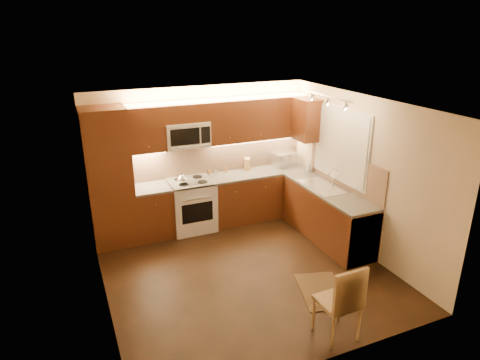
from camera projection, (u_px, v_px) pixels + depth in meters
name	position (u px, v px, depth m)	size (l,w,h in m)	color
floor	(245.00, 271.00, 6.41)	(4.00, 4.00, 0.01)	black
ceiling	(246.00, 105.00, 5.54)	(4.00, 4.00, 0.01)	beige
wall_back	(201.00, 156.00, 7.70)	(4.00, 0.01, 2.50)	beige
wall_front	(328.00, 263.00, 4.25)	(4.00, 0.01, 2.50)	beige
wall_left	(97.00, 218.00, 5.23)	(0.01, 4.00, 2.50)	beige
wall_right	(361.00, 175.00, 6.72)	(0.01, 4.00, 2.50)	beige
pantry	(109.00, 179.00, 6.86)	(0.70, 0.60, 2.30)	#46270F
base_cab_back_left	(153.00, 212.00, 7.35)	(0.62, 0.60, 0.86)	#46270F
counter_back_left	(151.00, 188.00, 7.20)	(0.62, 0.60, 0.04)	#3A3835
base_cab_back_right	(259.00, 195.00, 8.11)	(1.92, 0.60, 0.86)	#46270F
counter_back_right	(259.00, 172.00, 7.95)	(1.92, 0.60, 0.04)	#3A3835
base_cab_right	(327.00, 215.00, 7.24)	(0.60, 2.00, 0.86)	#46270F
counter_right	(329.00, 191.00, 7.08)	(0.60, 2.00, 0.04)	#3A3835
dishwasher	(353.00, 233.00, 6.64)	(0.58, 0.60, 0.84)	silver
backsplash_back	(219.00, 156.00, 7.84)	(3.30, 0.02, 0.60)	tan
backsplash_right	(345.00, 170.00, 7.08)	(0.02, 2.00, 0.60)	tan
upper_cab_back_left	(145.00, 129.00, 6.96)	(0.62, 0.35, 0.75)	#46270F
upper_cab_back_right	(257.00, 119.00, 7.72)	(1.92, 0.35, 0.75)	#46270F
upper_cab_bridge	(185.00, 112.00, 7.14)	(0.76, 0.35, 0.31)	#46270F
upper_cab_right_corner	(307.00, 120.00, 7.64)	(0.35, 0.50, 0.75)	#46270F
stove	(192.00, 205.00, 7.58)	(0.76, 0.65, 0.92)	silver
microwave	(186.00, 134.00, 7.26)	(0.76, 0.38, 0.44)	silver
window_frame	(341.00, 145.00, 7.07)	(0.03, 1.44, 1.24)	silver
window_blinds	(340.00, 145.00, 7.06)	(0.02, 1.36, 1.16)	silver
sink	(324.00, 183.00, 7.18)	(0.52, 0.86, 0.15)	silver
faucet	(333.00, 177.00, 7.22)	(0.20, 0.04, 0.30)	silver
track_light_bar	(328.00, 96.00, 6.48)	(0.04, 1.20, 0.03)	silver
kettle	(182.00, 178.00, 7.24)	(0.17, 0.17, 0.20)	silver
toaster_oven	(283.00, 159.00, 8.24)	(0.44, 0.33, 0.27)	silver
knife_block	(247.00, 164.00, 8.02)	(0.10, 0.16, 0.22)	#9A7945
spice_jar_a	(216.00, 172.00, 7.79)	(0.04, 0.04, 0.10)	silver
spice_jar_b	(209.00, 172.00, 7.80)	(0.04, 0.04, 0.09)	brown
spice_jar_c	(209.00, 172.00, 7.80)	(0.04, 0.04, 0.09)	silver
spice_jar_d	(226.00, 170.00, 7.88)	(0.04, 0.04, 0.11)	#A05B30
soap_bottle	(309.00, 166.00, 7.92)	(0.09, 0.09, 0.21)	#BDBCC1
rug	(322.00, 291.00, 5.92)	(0.59, 0.88, 0.01)	black
dining_chair	(338.00, 300.00, 4.93)	(0.44, 0.44, 0.99)	#9A7945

